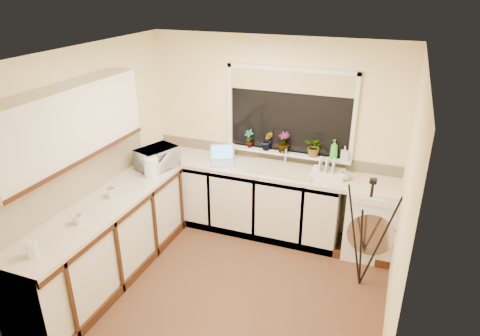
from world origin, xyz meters
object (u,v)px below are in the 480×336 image
at_px(laptop, 223,158).
at_px(plant_b, 267,141).
at_px(washing_machine, 374,219).
at_px(cup_left, 77,219).
at_px(plant_d, 315,147).
at_px(soap_bottle_clear, 345,153).
at_px(steel_jar, 111,193).
at_px(dish_rack, 328,173).
at_px(microwave, 157,158).
at_px(plant_a, 249,139).
at_px(kettle, 151,168).
at_px(glass_jug, 32,248).
at_px(soap_bottle_green, 334,149).
at_px(plant_c, 284,142).
at_px(cup_back, 345,176).
at_px(tripod, 366,234).

distance_m(laptop, plant_b, 0.60).
height_order(washing_machine, cup_left, cup_left).
relative_size(plant_b, cup_left, 2.57).
height_order(plant_d, soap_bottle_clear, plant_d).
bearing_deg(steel_jar, dish_rack, 33.81).
xyz_separation_m(microwave, plant_a, (0.94, 0.70, 0.14)).
xyz_separation_m(kettle, plant_a, (0.88, 0.94, 0.16)).
bearing_deg(plant_b, glass_jug, -114.73).
height_order(kettle, soap_bottle_green, soap_bottle_green).
height_order(kettle, glass_jug, kettle).
distance_m(plant_a, plant_c, 0.46).
bearing_deg(glass_jug, plant_d, 55.67).
distance_m(steel_jar, soap_bottle_green, 2.61).
bearing_deg(steel_jar, cup_back, 30.34).
bearing_deg(plant_c, tripod, -37.33).
bearing_deg(laptop, cup_back, -22.70).
distance_m(glass_jug, microwave, 1.98).
bearing_deg(glass_jug, laptop, 73.38).
bearing_deg(plant_a, plant_c, -0.93).
height_order(glass_jug, soap_bottle_clear, soap_bottle_clear).
bearing_deg(laptop, plant_b, 2.21).
xyz_separation_m(plant_b, cup_left, (-1.23, -2.11, -0.23)).
xyz_separation_m(plant_b, soap_bottle_green, (0.83, 0.02, -0.00)).
height_order(washing_machine, cup_back, cup_back).
distance_m(glass_jug, plant_b, 2.94).
xyz_separation_m(plant_a, soap_bottle_green, (1.08, 0.01, 0.00)).
relative_size(tripod, microwave, 2.64).
xyz_separation_m(glass_jug, cup_left, (0.00, 0.56, -0.03)).
distance_m(dish_rack, cup_back, 0.21).
xyz_separation_m(plant_c, soap_bottle_green, (0.62, 0.02, -0.01)).
bearing_deg(kettle, plant_c, 34.75).
bearing_deg(tripod, kettle, 160.04).
relative_size(microwave, cup_left, 4.85).
bearing_deg(glass_jug, plant_c, 61.67).
bearing_deg(soap_bottle_green, soap_bottle_clear, -3.42).
distance_m(kettle, glass_jug, 1.74).
bearing_deg(soap_bottle_clear, cup_left, -135.86).
bearing_deg(cup_left, plant_b, 59.81).
bearing_deg(microwave, washing_machine, -59.10).
height_order(tripod, cup_back, tripod).
distance_m(laptop, soap_bottle_clear, 1.50).
bearing_deg(microwave, plant_b, -39.65).
relative_size(plant_b, plant_d, 1.01).
height_order(dish_rack, soap_bottle_green, soap_bottle_green).
distance_m(steel_jar, plant_c, 2.14).
height_order(glass_jug, soap_bottle_green, soap_bottle_green).
bearing_deg(tripod, plant_a, 129.98).
xyz_separation_m(laptop, plant_b, (0.51, 0.25, 0.22)).
bearing_deg(plant_a, plant_d, -0.13).
xyz_separation_m(kettle, soap_bottle_green, (1.96, 0.95, 0.16)).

